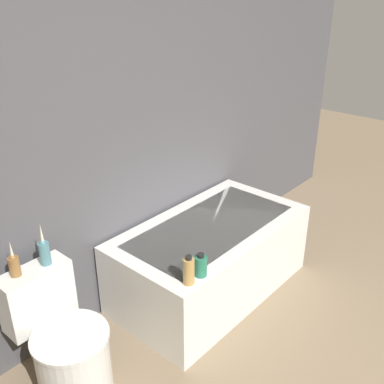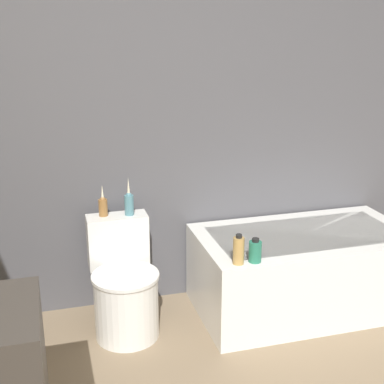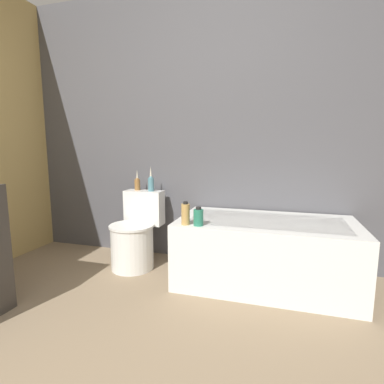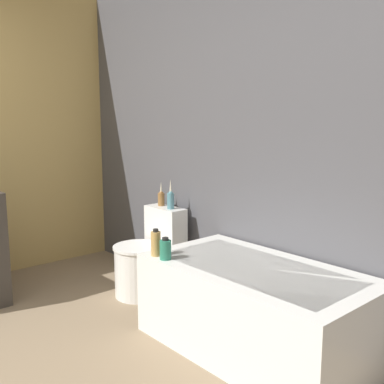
{
  "view_description": "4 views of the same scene",
  "coord_description": "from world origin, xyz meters",
  "px_view_note": "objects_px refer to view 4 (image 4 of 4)",
  "views": [
    {
      "loc": [
        -1.27,
        0.15,
        2.08
      ],
      "look_at": [
        0.38,
        1.59,
        1.02
      ],
      "focal_mm": 42.0,
      "sensor_mm": 36.0,
      "label": 1
    },
    {
      "loc": [
        -0.76,
        -1.11,
        1.85
      ],
      "look_at": [
        0.04,
        1.74,
        0.91
      ],
      "focal_mm": 50.0,
      "sensor_mm": 36.0,
      "label": 2
    },
    {
      "loc": [
        0.93,
        -0.61,
        1.12
      ],
      "look_at": [
        0.25,
        1.68,
        0.76
      ],
      "focal_mm": 28.0,
      "sensor_mm": 36.0,
      "label": 3
    },
    {
      "loc": [
        2.53,
        -0.19,
        1.42
      ],
      "look_at": [
        0.43,
        1.66,
        0.96
      ],
      "focal_mm": 42.0,
      "sensor_mm": 36.0,
      "label": 4
    }
  ],
  "objects_px": {
    "vase_gold": "(161,198)",
    "shampoo_bottle_short": "(165,249)",
    "bathtub": "(255,308)",
    "shampoo_bottle_tall": "(156,243)",
    "toilet": "(146,259)",
    "vase_silver": "(171,199)"
  },
  "relations": [
    {
      "from": "vase_gold",
      "to": "shampoo_bottle_short",
      "type": "bearing_deg",
      "value": -36.06
    },
    {
      "from": "bathtub",
      "to": "shampoo_bottle_short",
      "type": "relative_size",
      "value": 9.82
    },
    {
      "from": "shampoo_bottle_tall",
      "to": "shampoo_bottle_short",
      "type": "xyz_separation_m",
      "value": [
        0.1,
        -0.0,
        -0.02
      ]
    },
    {
      "from": "toilet",
      "to": "vase_gold",
      "type": "height_order",
      "value": "vase_gold"
    },
    {
      "from": "vase_silver",
      "to": "shampoo_bottle_tall",
      "type": "relative_size",
      "value": 1.36
    },
    {
      "from": "bathtub",
      "to": "shampoo_bottle_short",
      "type": "height_order",
      "value": "shampoo_bottle_short"
    },
    {
      "from": "vase_gold",
      "to": "vase_silver",
      "type": "height_order",
      "value": "vase_silver"
    },
    {
      "from": "vase_silver",
      "to": "bathtub",
      "type": "bearing_deg",
      "value": -12.04
    },
    {
      "from": "toilet",
      "to": "shampoo_bottle_short",
      "type": "relative_size",
      "value": 4.82
    },
    {
      "from": "vase_silver",
      "to": "shampoo_bottle_short",
      "type": "relative_size",
      "value": 1.7
    },
    {
      "from": "bathtub",
      "to": "shampoo_bottle_tall",
      "type": "bearing_deg",
      "value": -151.91
    },
    {
      "from": "vase_gold",
      "to": "toilet",
      "type": "bearing_deg",
      "value": -70.59
    },
    {
      "from": "bathtub",
      "to": "vase_gold",
      "type": "bearing_deg",
      "value": 168.3
    },
    {
      "from": "bathtub",
      "to": "vase_silver",
      "type": "xyz_separation_m",
      "value": [
        -1.11,
        0.24,
        0.5
      ]
    },
    {
      "from": "shampoo_bottle_tall",
      "to": "shampoo_bottle_short",
      "type": "bearing_deg",
      "value": -0.14
    },
    {
      "from": "vase_gold",
      "to": "shampoo_bottle_short",
      "type": "distance_m",
      "value": 0.99
    },
    {
      "from": "shampoo_bottle_short",
      "to": "toilet",
      "type": "bearing_deg",
      "value": 153.85
    },
    {
      "from": "bathtub",
      "to": "shampoo_bottle_short",
      "type": "xyz_separation_m",
      "value": [
        -0.48,
        -0.31,
        0.33
      ]
    },
    {
      "from": "vase_gold",
      "to": "shampoo_bottle_tall",
      "type": "xyz_separation_m",
      "value": [
        0.69,
        -0.58,
        -0.14
      ]
    },
    {
      "from": "toilet",
      "to": "shampoo_bottle_tall",
      "type": "relative_size",
      "value": 3.86
    },
    {
      "from": "vase_silver",
      "to": "shampoo_bottle_short",
      "type": "bearing_deg",
      "value": -41.05
    },
    {
      "from": "bathtub",
      "to": "vase_silver",
      "type": "distance_m",
      "value": 1.25
    }
  ]
}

